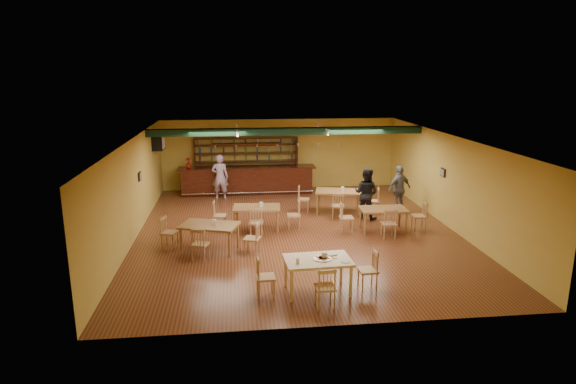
{
  "coord_description": "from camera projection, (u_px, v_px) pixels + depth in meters",
  "views": [
    {
      "loc": [
        -1.94,
        -14.7,
        4.99
      ],
      "look_at": [
        -0.22,
        0.6,
        1.15
      ],
      "focal_mm": 30.34,
      "sensor_mm": 36.0,
      "label": 1
    }
  ],
  "objects": [
    {
      "name": "parmesan_shaker",
      "position": [
        298.0,
        260.0,
        10.89
      ],
      "size": [
        0.08,
        0.08,
        0.11
      ],
      "primitive_type": "cylinder",
      "rotation": [
        0.0,
        0.0,
        0.05
      ],
      "color": "#EAE5C6",
      "rests_on": "near_table"
    },
    {
      "name": "dining_table_b",
      "position": [
        338.0,
        202.0,
        17.56
      ],
      "size": [
        1.78,
        1.29,
        0.81
      ],
      "primitive_type": "cube",
      "rotation": [
        0.0,
        0.0,
        -0.22
      ],
      "color": "olive",
      "rests_on": "ground"
    },
    {
      "name": "side_plate",
      "position": [
        345.0,
        261.0,
        10.97
      ],
      "size": [
        0.23,
        0.23,
        0.01
      ],
      "primitive_type": "cylinder",
      "rotation": [
        0.0,
        0.0,
        0.05
      ],
      "color": "white",
      "rests_on": "near_table"
    },
    {
      "name": "ceiling_beam",
      "position": [
        287.0,
        131.0,
        17.59
      ],
      "size": [
        10.0,
        0.3,
        0.25
      ],
      "primitive_type": "cube",
      "color": "black",
      "rests_on": "ceiling"
    },
    {
      "name": "pizza_tray",
      "position": [
        322.0,
        259.0,
        11.12
      ],
      "size": [
        0.47,
        0.47,
        0.01
      ],
      "primitive_type": "cylinder",
      "rotation": [
        0.0,
        0.0,
        -0.18
      ],
      "color": "silver",
      "rests_on": "near_table"
    },
    {
      "name": "poinsettia",
      "position": [
        188.0,
        163.0,
        19.82
      ],
      "size": [
        0.31,
        0.31,
        0.43
      ],
      "primitive_type": "imported",
      "rotation": [
        0.0,
        0.0,
        0.35
      ],
      "color": "#B22110",
      "rests_on": "bar_counter"
    },
    {
      "name": "dining_table_d",
      "position": [
        383.0,
        219.0,
        15.58
      ],
      "size": [
        1.5,
        0.94,
        0.73
      ],
      "primitive_type": "cube",
      "rotation": [
        0.0,
        0.0,
        -0.04
      ],
      "color": "olive",
      "rests_on": "ground"
    },
    {
      "name": "patron_right_a",
      "position": [
        366.0,
        193.0,
        16.76
      ],
      "size": [
        1.09,
        1.06,
        1.78
      ],
      "primitive_type": "imported",
      "rotation": [
        0.0,
        0.0,
        2.48
      ],
      "color": "black",
      "rests_on": "ground"
    },
    {
      "name": "floor",
      "position": [
        297.0,
        231.0,
        15.59
      ],
      "size": [
        12.0,
        12.0,
        0.0
      ],
      "primitive_type": "plane",
      "color": "#532A17",
      "rests_on": "ground"
    },
    {
      "name": "picture_right",
      "position": [
        443.0,
        173.0,
        16.2
      ],
      "size": [
        0.04,
        0.34,
        0.28
      ],
      "primitive_type": "cube",
      "color": "black",
      "rests_on": "wall_right"
    },
    {
      "name": "patron_bar",
      "position": [
        220.0,
        177.0,
        19.27
      ],
      "size": [
        0.71,
        0.52,
        1.81
      ],
      "primitive_type": "imported",
      "rotation": [
        0.0,
        0.0,
        3.01
      ],
      "color": "#774392",
      "rests_on": "ground"
    },
    {
      "name": "track_rail_left",
      "position": [
        237.0,
        128.0,
        17.96
      ],
      "size": [
        0.05,
        2.5,
        0.05
      ],
      "primitive_type": "cube",
      "color": "white",
      "rests_on": "ceiling"
    },
    {
      "name": "napkin_stack",
      "position": [
        332.0,
        254.0,
        11.36
      ],
      "size": [
        0.23,
        0.2,
        0.03
      ],
      "primitive_type": "cube",
      "rotation": [
        0.0,
        0.0,
        0.27
      ],
      "color": "white",
      "rests_on": "near_table"
    },
    {
      "name": "track_rail_right",
      "position": [
        322.0,
        127.0,
        18.31
      ],
      "size": [
        0.05,
        2.5,
        0.05
      ],
      "primitive_type": "cube",
      "color": "white",
      "rests_on": "ceiling"
    },
    {
      "name": "bar_counter",
      "position": [
        247.0,
        180.0,
        20.26
      ],
      "size": [
        5.66,
        0.85,
        1.13
      ],
      "primitive_type": "cube",
      "color": "black",
      "rests_on": "ground"
    },
    {
      "name": "picture_left",
      "position": [
        140.0,
        176.0,
        15.6
      ],
      "size": [
        0.04,
        0.34,
        0.28
      ],
      "primitive_type": "cube",
      "color": "black",
      "rests_on": "wall_left"
    },
    {
      "name": "patron_right_b",
      "position": [
        399.0,
        189.0,
        17.52
      ],
      "size": [
        1.09,
        0.78,
        1.71
      ],
      "primitive_type": "imported",
      "rotation": [
        0.0,
        0.0,
        3.55
      ],
      "color": "slate",
      "rests_on": "ground"
    },
    {
      "name": "near_table",
      "position": [
        318.0,
        276.0,
        11.21
      ],
      "size": [
        1.56,
        1.05,
        0.81
      ],
      "primitive_type": "cube",
      "rotation": [
        0.0,
        0.0,
        0.05
      ],
      "color": "beige",
      "rests_on": "ground"
    },
    {
      "name": "dining_table_a",
      "position": [
        257.0,
        218.0,
        15.71
      ],
      "size": [
        1.57,
        1.02,
        0.75
      ],
      "primitive_type": "cube",
      "rotation": [
        0.0,
        0.0,
        -0.08
      ],
      "color": "olive",
      "rests_on": "ground"
    },
    {
      "name": "back_bar_hutch",
      "position": [
        247.0,
        164.0,
        20.73
      ],
      "size": [
        4.38,
        0.4,
        2.28
      ],
      "primitive_type": "cube",
      "color": "black",
      "rests_on": "ground"
    },
    {
      "name": "pizza_server",
      "position": [
        329.0,
        257.0,
        11.19
      ],
      "size": [
        0.33,
        0.19,
        0.0
      ],
      "primitive_type": "cube",
      "rotation": [
        0.0,
        0.0,
        -0.35
      ],
      "color": "silver",
      "rests_on": "pizza_tray"
    },
    {
      "name": "ac_unit",
      "position": [
        158.0,
        142.0,
        18.55
      ],
      "size": [
        0.34,
        0.7,
        0.48
      ],
      "primitive_type": "cube",
      "color": "white",
      "rests_on": "wall_left"
    },
    {
      "name": "dining_table_c",
      "position": [
        210.0,
        238.0,
        13.8
      ],
      "size": [
        1.79,
        1.39,
        0.79
      ],
      "primitive_type": "cube",
      "rotation": [
        0.0,
        0.0,
        -0.31
      ],
      "color": "olive",
      "rests_on": "ground"
    }
  ]
}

